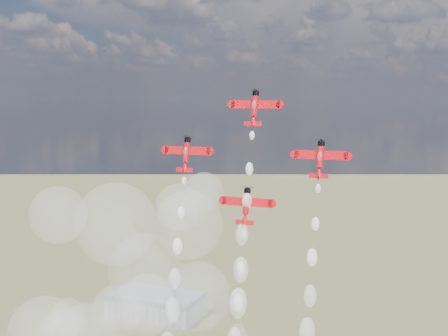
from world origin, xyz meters
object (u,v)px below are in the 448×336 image
plane_lead (255,107)px  plane_slot (246,205)px  plane_left (186,154)px  hangar (156,305)px  plane_right (320,158)px

plane_lead → plane_slot: size_ratio=1.00×
plane_left → plane_slot: size_ratio=1.00×
hangar → plane_left: size_ratio=4.57×
plane_lead → plane_slot: 20.85m
plane_left → hangar: bearing=120.3°
plane_lead → plane_right: plane_lead is taller
plane_right → plane_left: bearing=180.0°
plane_left → plane_slot: 18.18m
plane_lead → plane_right: bearing=-9.5°
plane_right → plane_slot: bearing=-170.5°
hangar → plane_lead: plane_lead is taller
hangar → plane_left: 226.85m
hangar → plane_right: bearing=-53.0°
plane_right → plane_lead: bearing=170.5°
hangar → plane_left: plane_left is taller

